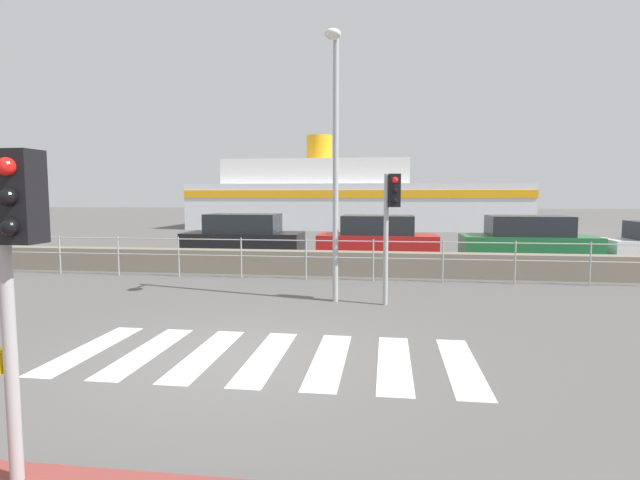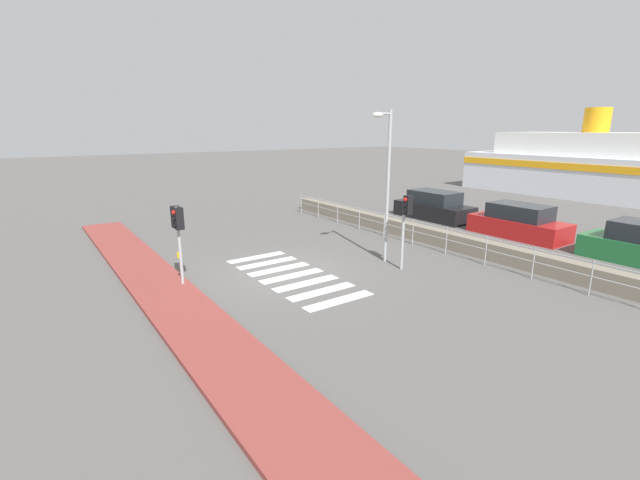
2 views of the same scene
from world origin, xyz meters
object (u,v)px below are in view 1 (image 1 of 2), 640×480
at_px(parked_car_green, 528,241).
at_px(ferry_boat, 349,199).
at_px(traffic_light_near, 3,229).
at_px(parked_car_red, 377,239).
at_px(streetlamp, 335,137).
at_px(parked_car_black, 244,237).
at_px(traffic_light_far, 391,209).

bearing_deg(parked_car_green, ferry_boat, 114.31).
bearing_deg(traffic_light_near, parked_car_red, 80.84).
xyz_separation_m(streetlamp, parked_car_black, (-4.35, 8.01, -2.82)).
distance_m(ferry_boat, parked_car_red, 17.21).
bearing_deg(traffic_light_near, ferry_boat, 89.87).
distance_m(traffic_light_far, parked_car_black, 9.88).
relative_size(parked_car_black, parked_car_red, 1.03).
bearing_deg(traffic_light_far, ferry_boat, 96.38).
distance_m(traffic_light_near, parked_car_green, 17.07).
bearing_deg(ferry_boat, parked_car_black, -99.13).
height_order(ferry_boat, parked_car_red, ferry_boat).
height_order(traffic_light_far, streetlamp, streetlamp).
bearing_deg(parked_car_black, ferry_boat, 80.87).
xyz_separation_m(ferry_boat, parked_car_red, (2.37, -16.99, -1.35)).
bearing_deg(traffic_light_far, parked_car_black, 124.42).
bearing_deg(parked_car_red, parked_car_green, -0.00).
relative_size(traffic_light_far, streetlamp, 0.49).
height_order(streetlamp, parked_car_green, streetlamp).
distance_m(traffic_light_far, ferry_boat, 25.22).
height_order(traffic_light_near, parked_car_black, traffic_light_near).
distance_m(traffic_light_near, streetlamp, 7.48).
bearing_deg(parked_car_green, traffic_light_near, -117.10).
relative_size(traffic_light_far, ferry_boat, 0.12).
bearing_deg(traffic_light_far, parked_car_green, 58.89).
height_order(traffic_light_far, ferry_boat, ferry_boat).
relative_size(streetlamp, parked_car_black, 1.26).
distance_m(streetlamp, parked_car_red, 8.53).
xyz_separation_m(parked_car_black, parked_car_red, (5.10, 0.00, -0.01)).
bearing_deg(ferry_boat, traffic_light_far, -83.62).
distance_m(traffic_light_near, ferry_boat, 32.14).
distance_m(traffic_light_far, parked_car_red, 8.20).
bearing_deg(streetlamp, ferry_boat, 93.71).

